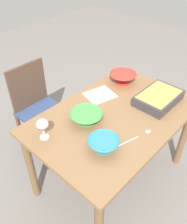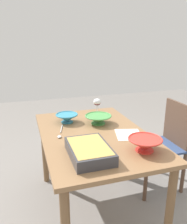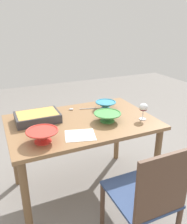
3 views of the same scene
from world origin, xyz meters
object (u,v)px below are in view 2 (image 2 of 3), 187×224
Objects in this scene: casserole_dish at (89,150)px; serving_spoon at (60,133)px; small_bowl at (67,118)px; wine_glass at (97,103)px; napkin at (129,135)px; mixing_bowl at (98,119)px; chair at (164,142)px; dining_table at (94,144)px; serving_bowl at (145,144)px.

serving_spoon is (-0.41, -0.12, -0.03)m from casserole_dish.
small_bowl is 0.73× the size of serving_spoon.
casserole_dish is (0.84, -0.33, -0.06)m from wine_glass.
serving_spoon is 1.21× the size of napkin.
small_bowl is (0.18, -0.35, -0.06)m from wine_glass.
mixing_bowl is (0.30, -0.09, -0.06)m from wine_glass.
casserole_dish is 0.60m from mixing_bowl.
mixing_bowl is 1.18× the size of small_bowl.
napkin is (0.26, -0.52, 0.26)m from chair.
mixing_bowl is 0.28m from small_bowl.
chair is 0.77m from wine_glass.
serving_spoon is (0.25, -0.10, -0.04)m from small_bowl.
serving_spoon reaches higher than napkin.
serving_spoon is at bearing -103.02° from dining_table.
chair is 1.07m from serving_spoon.
casserole_dish is 1.85× the size of small_bowl.
serving_spoon is at bearing -132.28° from serving_bowl.
serving_bowl is at bearing -45.37° from chair.
serving_spoon is (0.43, -0.45, -0.10)m from wine_glass.
napkin is at bearing 5.52° from wine_glass.
dining_table is at bearing -149.10° from serving_bowl.
mixing_bowl is at bearing -154.31° from napkin.
dining_table is 6.30× the size of small_bowl.
serving_spoon is at bearing -22.75° from small_bowl.
casserole_dish is 0.43m from serving_spoon.
small_bowl is (-0.31, -0.16, 0.14)m from dining_table.
small_bowl is (-0.16, -0.93, 0.30)m from chair.
mixing_bowl is at bearing -94.27° from chair.
mixing_bowl is at bearing -16.61° from wine_glass.
chair is at bearing 94.73° from serving_spoon.
chair is 3.21× the size of serving_spoon.
serving_bowl reaches higher than casserole_dish.
casserole_dish is at bearing -21.65° from wine_glass.
wine_glass is at bearing 118.06° from small_bowl.
mixing_bowl is at bearing 66.05° from small_bowl.
chair is 3.80× the size of serving_bowl.
wine_glass is at bearing 163.39° from mixing_bowl.
wine_glass is 0.91m from casserole_dish.
chair is 5.89× the size of wine_glass.
mixing_bowl is at bearing 110.51° from serving_spoon.
serving_spoon is at bearing -69.49° from mixing_bowl.
mixing_bowl reaches higher than serving_spoon.
chair reaches higher than napkin.
small_bowl is 0.80m from serving_bowl.
serving_bowl is at bearing -3.61° from napkin.
dining_table is at bearing -114.11° from napkin.
casserole_dish is 0.46m from napkin.
wine_glass is at bearing -177.33° from serving_bowl.
wine_glass reaches higher than mixing_bowl.
small_bowl is (-0.11, -0.26, 0.00)m from mixing_bowl.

